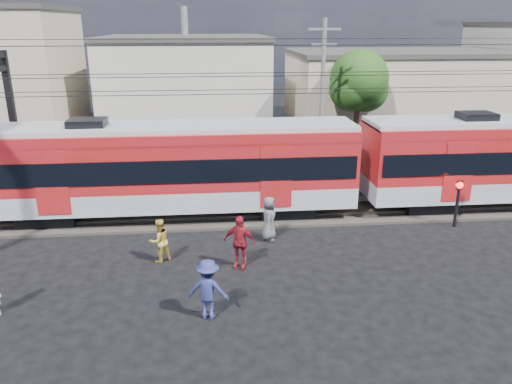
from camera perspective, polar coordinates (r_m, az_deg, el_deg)
ground at (r=15.30m, az=-3.18°, el=-13.73°), size 120.00×120.00×0.00m
track_bed at (r=22.44m, az=-4.05°, el=-2.59°), size 70.00×3.40×0.12m
rail_near at (r=21.70m, az=-4.00°, el=-3.01°), size 70.00×0.12×0.12m
rail_far at (r=23.10m, az=-4.11°, el=-1.64°), size 70.00×0.12×0.12m
commuter_train at (r=21.76m, az=-9.44°, el=3.01°), size 50.30×3.08×4.17m
catenary at (r=22.68m, az=-27.06°, el=8.95°), size 70.00×9.30×7.52m
building_midwest at (r=40.20m, az=-7.86°, el=12.08°), size 12.24×12.24×7.30m
building_mideast at (r=39.94m, az=16.03°, el=10.78°), size 16.32×10.20×6.30m
utility_pole_mid at (r=28.87m, az=7.56°, el=11.28°), size 1.80×0.24×8.50m
tree_near at (r=32.64m, az=11.94°, el=12.12°), size 3.82×3.64×6.72m
pedestrian_b at (r=18.30m, az=-10.98°, el=-5.46°), size 1.00×0.95×1.63m
pedestrian_c at (r=14.72m, az=-5.49°, el=-11.01°), size 1.33×0.97×1.85m
pedestrian_d at (r=17.48m, az=-1.92°, el=-5.72°), size 1.23×0.86×1.95m
pedestrian_e at (r=19.73m, az=1.49°, el=-3.03°), size 0.72×0.96×1.78m
crossing_signal at (r=22.38m, az=22.11°, el=-0.33°), size 0.30×0.30×2.05m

